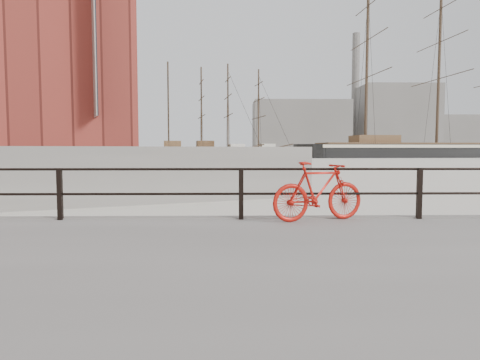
% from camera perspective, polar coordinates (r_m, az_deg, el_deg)
% --- Properties ---
extents(ground, '(400.00, 400.00, 0.00)m').
position_cam_1_polar(ground, '(9.34, 22.28, -6.76)').
color(ground, white).
rests_on(ground, ground).
extents(far_quay, '(78.44, 148.07, 1.80)m').
position_cam_1_polar(far_quay, '(88.24, -25.49, 3.19)').
color(far_quay, gray).
rests_on(far_quay, ground).
extents(guardrail, '(28.00, 0.10, 1.00)m').
position_cam_1_polar(guardrail, '(9.09, 22.80, -1.66)').
color(guardrail, black).
rests_on(guardrail, promenade).
extents(bicycle, '(1.88, 0.83, 1.13)m').
position_cam_1_polar(bicycle, '(8.27, 10.41, -1.49)').
color(bicycle, '#B7140C').
rests_on(bicycle, promenade).
extents(barque_black, '(69.43, 28.05, 37.79)m').
position_cam_1_polar(barque_black, '(98.01, 24.68, 2.75)').
color(barque_black, black).
rests_on(barque_black, ground).
extents(schooner_mid, '(28.69, 16.32, 19.60)m').
position_cam_1_polar(schooner_mid, '(91.02, -1.29, 3.04)').
color(schooner_mid, beige).
rests_on(schooner_mid, ground).
extents(schooner_left, '(27.45, 15.62, 19.56)m').
position_cam_1_polar(schooner_left, '(85.86, -5.51, 2.96)').
color(schooner_left, beige).
rests_on(schooner_left, ground).
extents(workboat_near, '(13.27, 10.65, 7.00)m').
position_cam_1_polar(workboat_near, '(43.69, -28.17, 1.39)').
color(workboat_near, black).
rests_on(workboat_near, ground).
extents(workboat_far, '(10.87, 7.63, 7.00)m').
position_cam_1_polar(workboat_far, '(55.85, -24.90, 1.98)').
color(workboat_far, black).
rests_on(workboat_far, ground).
extents(apartment_mustard, '(26.02, 22.15, 22.20)m').
position_cam_1_polar(apartment_mustard, '(56.56, -29.36, 15.01)').
color(apartment_mustard, gold).
rests_on(apartment_mustard, far_quay).
extents(apartment_cream, '(24.16, 21.40, 21.20)m').
position_cam_1_polar(apartment_cream, '(79.08, -27.52, 11.43)').
color(apartment_cream, beige).
rests_on(apartment_cream, far_quay).
extents(apartment_grey, '(26.02, 22.15, 23.20)m').
position_cam_1_polar(apartment_grey, '(100.99, -26.59, 10.34)').
color(apartment_grey, '#9B9B96').
rests_on(apartment_grey, far_quay).
extents(apartment_brick, '(27.87, 22.90, 21.20)m').
position_cam_1_polar(apartment_brick, '(123.75, -25.94, 8.67)').
color(apartment_brick, brown).
rests_on(apartment_brick, far_quay).
extents(industrial_west, '(32.00, 18.00, 18.00)m').
position_cam_1_polar(industrial_west, '(150.47, 7.97, 6.86)').
color(industrial_west, gray).
rests_on(industrial_west, ground).
extents(industrial_mid, '(26.00, 20.00, 24.00)m').
position_cam_1_polar(industrial_mid, '(164.58, 19.92, 7.46)').
color(industrial_mid, gray).
rests_on(industrial_mid, ground).
extents(industrial_east, '(20.00, 16.00, 14.00)m').
position_cam_1_polar(industrial_east, '(178.31, 26.25, 5.40)').
color(industrial_east, gray).
rests_on(industrial_east, ground).
extents(smokestack, '(2.80, 2.80, 44.00)m').
position_cam_1_polar(smokestack, '(166.11, 15.11, 11.00)').
color(smokestack, gray).
rests_on(smokestack, ground).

